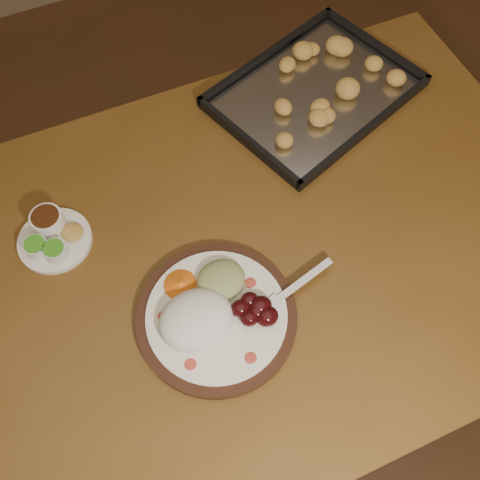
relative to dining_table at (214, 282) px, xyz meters
name	(u,v)px	position (x,y,z in m)	size (l,w,h in m)	color
ground	(224,402)	(-0.04, -0.11, -0.65)	(4.00, 4.00, 0.00)	brown
dining_table	(214,282)	(0.00, 0.00, 0.00)	(1.51, 0.92, 0.75)	brown
dinner_plate	(213,313)	(-0.04, -0.11, 0.12)	(0.39, 0.29, 0.07)	black
condiment_saucer	(52,236)	(-0.27, 0.17, 0.11)	(0.14, 0.14, 0.05)	white
baking_tray	(315,91)	(0.38, 0.29, 0.11)	(0.52, 0.45, 0.05)	black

